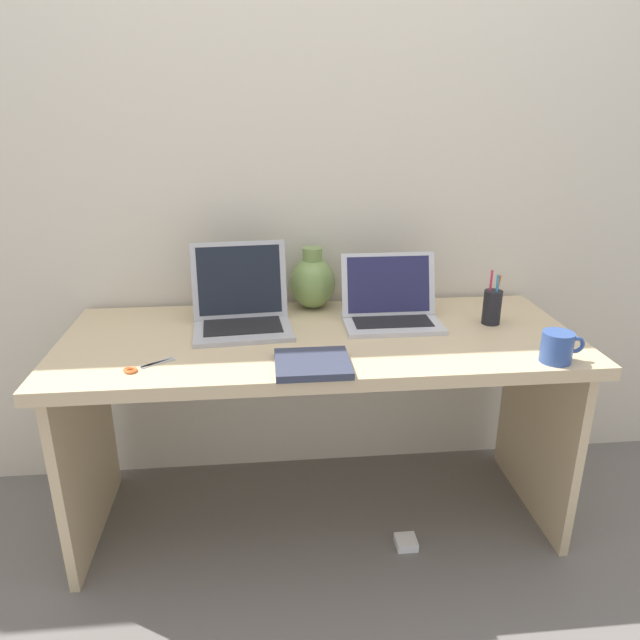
{
  "coord_description": "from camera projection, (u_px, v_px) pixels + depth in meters",
  "views": [
    {
      "loc": [
        -0.17,
        -1.71,
        1.39
      ],
      "look_at": [
        0.0,
        0.0,
        0.75
      ],
      "focal_mm": 32.55,
      "sensor_mm": 36.0,
      "label": 1
    }
  ],
  "objects": [
    {
      "name": "pen_cup",
      "position": [
        492.0,
        306.0,
        1.93
      ],
      "size": [
        0.06,
        0.06,
        0.18
      ],
      "color": "black",
      "rests_on": "desk"
    },
    {
      "name": "laptop_left",
      "position": [
        241.0,
        305.0,
        1.91
      ],
      "size": [
        0.33,
        0.29,
        0.27
      ],
      "color": "#B2B2B7",
      "rests_on": "desk"
    },
    {
      "name": "ground_plane",
      "position": [
        320.0,
        515.0,
        2.09
      ],
      "size": [
        6.0,
        6.0,
        0.0
      ],
      "primitive_type": "plane",
      "color": "slate"
    },
    {
      "name": "coffee_mug",
      "position": [
        558.0,
        347.0,
        1.64
      ],
      "size": [
        0.13,
        0.09,
        0.09
      ],
      "color": "#335199",
      "rests_on": "desk"
    },
    {
      "name": "desk",
      "position": [
        320.0,
        374.0,
        1.9
      ],
      "size": [
        1.63,
        0.66,
        0.7
      ],
      "color": "#D1B78C",
      "rests_on": "ground"
    },
    {
      "name": "scissors",
      "position": [
        140.0,
        368.0,
        1.61
      ],
      "size": [
        0.13,
        0.1,
        0.01
      ],
      "color": "#B7B7BC",
      "rests_on": "desk"
    },
    {
      "name": "back_wall",
      "position": [
        310.0,
        163.0,
        2.02
      ],
      "size": [
        4.4,
        0.04,
        2.4
      ],
      "primitive_type": "cube",
      "color": "beige",
      "rests_on": "ground"
    },
    {
      "name": "laptop_right",
      "position": [
        390.0,
        305.0,
        1.94
      ],
      "size": [
        0.32,
        0.22,
        0.22
      ],
      "color": "silver",
      "rests_on": "desk"
    },
    {
      "name": "green_vase",
      "position": [
        313.0,
        282.0,
        2.07
      ],
      "size": [
        0.16,
        0.16,
        0.22
      ],
      "color": "#75934C",
      "rests_on": "desk"
    },
    {
      "name": "notebook_stack",
      "position": [
        313.0,
        364.0,
        1.62
      ],
      "size": [
        0.21,
        0.19,
        0.02
      ],
      "primitive_type": "cube",
      "rotation": [
        0.0,
        0.0,
        0.0
      ],
      "color": "#33384C",
      "rests_on": "desk"
    },
    {
      "name": "power_brick",
      "position": [
        406.0,
        542.0,
        1.94
      ],
      "size": [
        0.07,
        0.07,
        0.03
      ],
      "primitive_type": "cube",
      "color": "white",
      "rests_on": "ground"
    }
  ]
}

